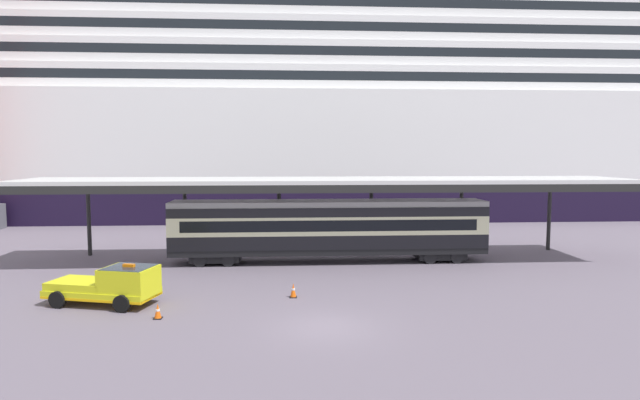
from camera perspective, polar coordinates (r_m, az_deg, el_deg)
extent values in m
plane|color=#615866|center=(22.42, 0.59, -13.65)|extent=(400.00, 400.00, 0.00)
cube|color=black|center=(69.86, 11.67, 0.71)|extent=(161.42, 27.58, 4.14)
cube|color=white|center=(69.70, 11.77, 6.38)|extent=(161.42, 27.58, 9.66)
cube|color=white|center=(70.12, 11.86, 11.40)|extent=(148.51, 25.37, 2.62)
cube|color=black|center=(58.15, 15.26, 12.81)|extent=(142.05, 0.12, 0.94)
cube|color=white|center=(70.47, 11.90, 13.51)|extent=(142.57, 24.36, 2.62)
cube|color=black|center=(59.04, 15.16, 15.26)|extent=(136.37, 0.12, 0.94)
cube|color=white|center=(70.91, 11.94, 15.61)|extent=(136.63, 23.34, 2.62)
cube|color=black|center=(60.04, 15.06, 17.64)|extent=(130.69, 0.12, 0.94)
cube|color=white|center=(71.44, 11.98, 17.67)|extent=(130.69, 22.33, 2.62)
cube|color=black|center=(61.14, 14.95, 19.94)|extent=(125.01, 0.12, 0.94)
cube|color=silver|center=(35.11, 0.93, 2.14)|extent=(40.32, 6.35, 0.25)
cube|color=black|center=(32.07, 1.36, 1.20)|extent=(40.32, 0.20, 0.50)
cylinder|color=black|center=(40.50, -23.86, -1.84)|extent=(0.28, 0.28, 5.30)
cylinder|color=black|center=(38.69, -14.48, -1.87)|extent=(0.28, 0.28, 5.30)
cylinder|color=black|center=(38.00, -4.47, -1.85)|extent=(0.28, 0.28, 5.30)
cylinder|color=black|center=(38.49, 5.58, -1.77)|extent=(0.28, 0.28, 5.30)
cylinder|color=black|center=(40.12, 15.11, -1.65)|extent=(0.28, 0.28, 5.30)
cylinder|color=black|center=(42.75, 23.67, -1.50)|extent=(0.28, 0.28, 5.30)
cube|color=black|center=(35.14, 0.98, -5.37)|extent=(20.73, 2.80, 0.40)
cube|color=black|center=(35.03, 0.98, -4.32)|extent=(20.73, 2.80, 0.90)
cube|color=beige|center=(34.87, 0.98, -2.62)|extent=(20.73, 2.80, 1.20)
cube|color=black|center=(33.51, 1.17, -2.84)|extent=(19.08, 0.08, 0.72)
cube|color=black|center=(34.76, 0.99, -1.15)|extent=(20.73, 2.80, 0.60)
cube|color=#9F9F9F|center=(34.72, 0.99, -0.36)|extent=(20.73, 2.69, 0.36)
cube|color=black|center=(35.41, -11.22, -6.04)|extent=(3.20, 2.35, 0.50)
cylinder|color=black|center=(34.41, -12.97, -6.44)|extent=(0.84, 0.12, 0.84)
cylinder|color=black|center=(34.16, -9.97, -6.47)|extent=(0.84, 0.12, 0.84)
cube|color=black|center=(36.57, 12.78, -5.72)|extent=(3.20, 2.35, 0.50)
cylinder|color=black|center=(35.22, 11.91, -6.16)|extent=(0.84, 0.12, 0.84)
cylinder|color=black|center=(35.74, 14.70, -6.06)|extent=(0.84, 0.12, 0.84)
cube|color=yellow|center=(27.51, -22.62, -9.25)|extent=(5.54, 3.29, 0.36)
cube|color=#F2B20C|center=(27.54, -22.61, -9.52)|extent=(5.55, 3.31, 0.12)
cube|color=yellow|center=(26.56, -20.04, -8.05)|extent=(2.71, 2.45, 1.10)
cube|color=#19232D|center=(26.49, -20.07, -7.32)|extent=(2.49, 2.32, 0.44)
cube|color=orange|center=(26.43, -20.08, -6.72)|extent=(0.59, 0.34, 0.16)
cube|color=yellow|center=(28.01, -24.42, -8.31)|extent=(3.31, 2.62, 0.36)
cylinder|color=black|center=(27.50, -18.51, -9.52)|extent=(0.84, 0.45, 0.80)
cylinder|color=black|center=(25.85, -20.76, -10.51)|extent=(0.84, 0.45, 0.80)
cylinder|color=black|center=(29.28, -24.22, -8.82)|extent=(0.84, 0.45, 0.80)
cylinder|color=black|center=(27.74, -26.67, -9.67)|extent=(0.84, 0.45, 0.80)
cube|color=black|center=(26.78, -2.92, -10.50)|extent=(0.36, 0.36, 0.04)
cone|color=#EA590F|center=(26.68, -2.93, -9.74)|extent=(0.30, 0.30, 0.69)
cylinder|color=white|center=(26.67, -2.93, -9.67)|extent=(0.17, 0.17, 0.10)
cube|color=black|center=(24.52, -17.22, -12.19)|extent=(0.36, 0.36, 0.04)
cone|color=#EA590F|center=(24.42, -17.24, -11.43)|extent=(0.30, 0.30, 0.63)
cylinder|color=white|center=(24.41, -17.25, -11.36)|extent=(0.17, 0.17, 0.09)
cylinder|color=black|center=(27.54, -19.28, -9.62)|extent=(0.44, 0.44, 0.70)
sphere|color=black|center=(27.45, -19.30, -8.88)|extent=(0.48, 0.48, 0.48)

